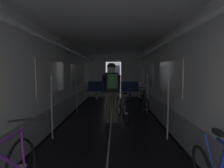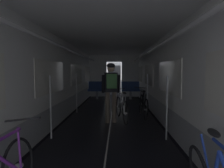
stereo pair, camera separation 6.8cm
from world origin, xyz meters
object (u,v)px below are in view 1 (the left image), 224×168
at_px(bench_seat_far_left, 97,88).
at_px(bicycle_black, 143,105).
at_px(bicycle_silver_in_aisle, 122,108).
at_px(bench_seat_far_right, 130,88).
at_px(person_cyclist_aisle, 112,86).

relative_size(bench_seat_far_left, bicycle_black, 0.58).
distance_m(bicycle_black, bicycle_silver_in_aisle, 0.88).
relative_size(bench_seat_far_left, bench_seat_far_right, 1.00).
bearing_deg(bench_seat_far_left, person_cyclist_aisle, -78.88).
bearing_deg(bicycle_black, person_cyclist_aisle, -143.40).
bearing_deg(bicycle_black, bicycle_silver_in_aisle, -145.02).
distance_m(bench_seat_far_right, bicycle_black, 3.91).
relative_size(bicycle_black, person_cyclist_aisle, 0.98).
bearing_deg(person_cyclist_aisle, bicycle_black, 36.60).
bearing_deg(bicycle_silver_in_aisle, bench_seat_far_right, 82.67).
bearing_deg(bench_seat_far_right, person_cyclist_aisle, -100.69).
height_order(bench_seat_far_left, bench_seat_far_right, same).
distance_m(bench_seat_far_left, bicycle_black, 4.37).
xyz_separation_m(bench_seat_far_right, person_cyclist_aisle, (-0.88, -4.67, 0.50)).
height_order(bench_seat_far_left, bicycle_silver_in_aisle, bench_seat_far_left).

